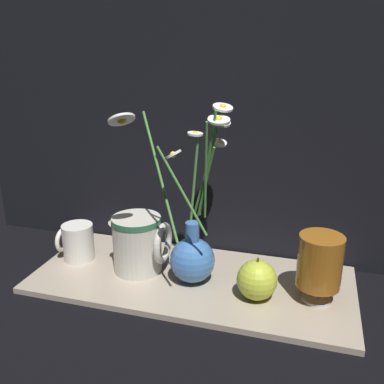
{
  "coord_description": "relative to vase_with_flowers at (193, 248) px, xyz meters",
  "views": [
    {
      "loc": [
        0.22,
        -0.76,
        0.47
      ],
      "look_at": [
        0.0,
        0.0,
        0.2
      ],
      "focal_mm": 40.0,
      "sensor_mm": 36.0,
      "label": 1
    }
  ],
  "objects": [
    {
      "name": "ground_plane",
      "position": [
        -0.01,
        0.01,
        -0.09
      ],
      "size": [
        6.0,
        6.0,
        0.0
      ],
      "primitive_type": "plane",
      "color": "black"
    },
    {
      "name": "shelf",
      "position": [
        -0.01,
        0.01,
        -0.08
      ],
      "size": [
        0.66,
        0.28,
        0.01
      ],
      "color": "tan",
      "rests_on": "ground_plane"
    },
    {
      "name": "backdrop_wall",
      "position": [
        -0.01,
        0.17,
        0.46
      ],
      "size": [
        1.16,
        0.02,
        1.1
      ],
      "color": "black",
      "rests_on": "ground_plane"
    },
    {
      "name": "vase_with_flowers",
      "position": [
        0.0,
        0.0,
        0.0
      ],
      "size": [
        0.2,
        0.21,
        0.36
      ],
      "color": "#3F72B7",
      "rests_on": "shelf"
    },
    {
      "name": "yellow_mug",
      "position": [
        -0.28,
        0.02,
        -0.03
      ],
      "size": [
        0.08,
        0.07,
        0.08
      ],
      "color": "silver",
      "rests_on": "shelf"
    },
    {
      "name": "ceramic_pitcher",
      "position": [
        -0.12,
        0.01,
        -0.01
      ],
      "size": [
        0.13,
        0.1,
        0.13
      ],
      "color": "beige",
      "rests_on": "shelf"
    },
    {
      "name": "tea_glass",
      "position": [
        0.25,
        -0.0,
        0.01
      ],
      "size": [
        0.08,
        0.08,
        0.13
      ],
      "color": "silver",
      "rests_on": "shelf"
    },
    {
      "name": "orange_fruit",
      "position": [
        0.14,
        -0.03,
        -0.03
      ],
      "size": [
        0.08,
        0.08,
        0.09
      ],
      "color": "#B7C638",
      "rests_on": "shelf"
    }
  ]
}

